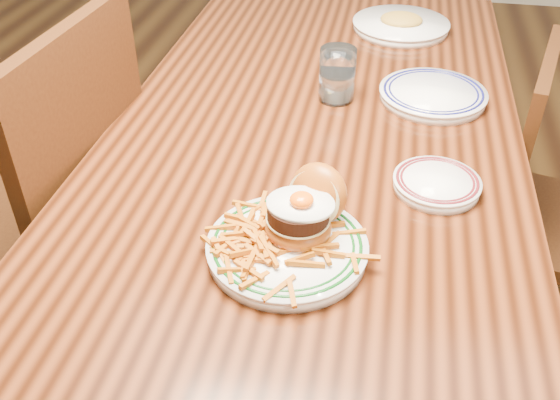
% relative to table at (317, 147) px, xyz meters
% --- Properties ---
extents(floor, '(6.00, 6.00, 0.00)m').
position_rel_table_xyz_m(floor, '(0.00, 0.00, -0.66)').
color(floor, black).
rests_on(floor, ground).
extents(table, '(0.85, 1.60, 0.75)m').
position_rel_table_xyz_m(table, '(0.00, 0.00, 0.00)').
color(table, black).
rests_on(table, floor).
extents(chair_left, '(0.49, 0.49, 0.99)m').
position_rel_table_xyz_m(chair_left, '(-0.58, -0.20, -0.13)').
color(chair_left, '#381D0B').
rests_on(chair_left, floor).
extents(chair_right, '(0.48, 0.48, 0.85)m').
position_rel_table_xyz_m(chair_right, '(0.59, 0.15, -0.21)').
color(chair_right, '#381D0B').
rests_on(chair_right, floor).
extents(main_plate, '(0.25, 0.27, 0.12)m').
position_rel_table_xyz_m(main_plate, '(0.02, -0.45, 0.12)').
color(main_plate, white).
rests_on(main_plate, table).
extents(side_plate, '(0.16, 0.16, 0.02)m').
position_rel_table_xyz_m(side_plate, '(0.25, -0.24, 0.10)').
color(side_plate, white).
rests_on(side_plate, table).
extents(rear_plate, '(0.24, 0.24, 0.03)m').
position_rel_table_xyz_m(rear_plate, '(0.24, 0.10, 0.10)').
color(rear_plate, white).
rests_on(rear_plate, table).
extents(water_glass, '(0.08, 0.08, 0.12)m').
position_rel_table_xyz_m(water_glass, '(0.03, 0.07, 0.14)').
color(water_glass, white).
rests_on(water_glass, table).
extents(far_plate, '(0.26, 0.26, 0.05)m').
position_rel_table_xyz_m(far_plate, '(0.16, 0.50, 0.10)').
color(far_plate, white).
rests_on(far_plate, table).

